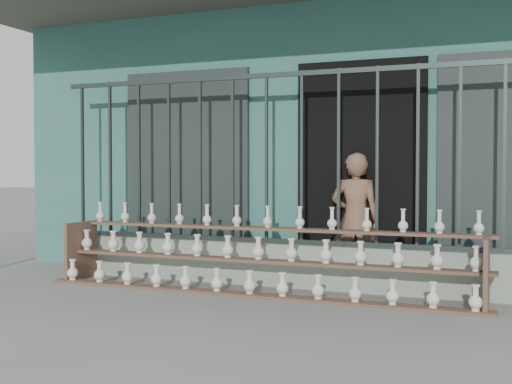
% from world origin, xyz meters
% --- Properties ---
extents(ground, '(60.00, 60.00, 0.00)m').
position_xyz_m(ground, '(0.00, 0.00, 0.00)').
color(ground, slate).
extents(workshop_building, '(7.40, 6.60, 3.21)m').
position_xyz_m(workshop_building, '(0.00, 4.23, 1.62)').
color(workshop_building, '#2F645C').
rests_on(workshop_building, ground).
extents(parapet_wall, '(5.00, 0.20, 0.45)m').
position_xyz_m(parapet_wall, '(0.00, 1.30, 0.23)').
color(parapet_wall, gray).
rests_on(parapet_wall, ground).
extents(security_fence, '(5.00, 0.04, 1.80)m').
position_xyz_m(security_fence, '(-0.00, 1.30, 1.35)').
color(security_fence, '#283330').
rests_on(security_fence, parapet_wall).
extents(shelf_rack, '(4.50, 0.68, 0.85)m').
position_xyz_m(shelf_rack, '(0.07, 0.88, 0.36)').
color(shelf_rack, brown).
rests_on(shelf_rack, ground).
extents(elderly_woman, '(0.56, 0.40, 1.41)m').
position_xyz_m(elderly_woman, '(0.88, 1.66, 0.70)').
color(elderly_woman, brown).
rests_on(elderly_woman, ground).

